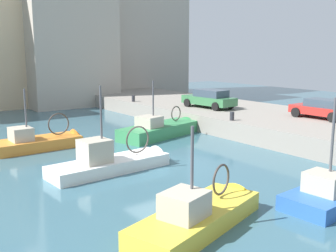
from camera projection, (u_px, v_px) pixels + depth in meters
water_surface at (155, 164)px, 20.55m from camera, size 80.00×80.00×0.00m
quay_wall at (298, 127)px, 27.15m from camera, size 9.00×56.00×1.20m
fishing_boat_orange at (45, 146)px, 23.90m from camera, size 5.63×2.28×4.43m
fishing_boat_yellow at (203, 221)px, 13.45m from camera, size 6.41×3.44×4.20m
fishing_boat_green at (163, 134)px, 27.38m from camera, size 7.22×3.63×4.66m
fishing_boat_white at (117, 167)px, 19.56m from camera, size 6.71×2.12×4.88m
parked_car_green at (209, 98)px, 31.80m from camera, size 2.26×4.53×1.42m
parked_car_red at (322, 108)px, 26.83m from camera, size 1.92×3.96×1.29m
mooring_bollard_mid at (232, 116)px, 26.15m from camera, size 0.28×0.28×0.55m
mooring_bollard_north at (133, 99)px, 35.65m from camera, size 0.28×0.28×0.55m
waterfront_building_east at (138, 6)px, 50.59m from camera, size 10.42×7.94×21.92m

